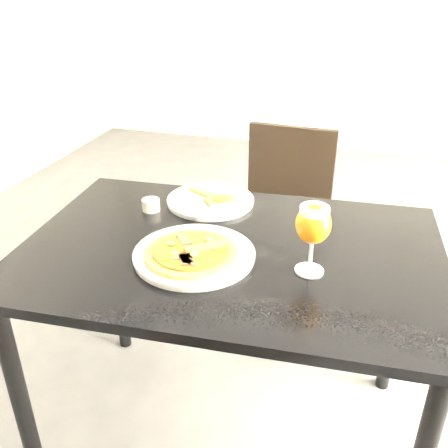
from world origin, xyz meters
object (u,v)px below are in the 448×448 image
(chair_far, at_px, (282,220))
(pizza, at_px, (192,252))
(beer_glass, at_px, (313,225))
(dining_table, at_px, (231,273))

(chair_far, height_order, pizza, chair_far)
(pizza, bearing_deg, beer_glass, 6.47)
(pizza, distance_m, beer_glass, 0.34)
(pizza, bearing_deg, dining_table, 50.29)
(dining_table, distance_m, beer_glass, 0.33)
(chair_far, distance_m, pizza, 0.90)
(chair_far, bearing_deg, beer_glass, -71.94)
(dining_table, height_order, chair_far, chair_far)
(dining_table, relative_size, chair_far, 1.44)
(dining_table, distance_m, pizza, 0.17)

